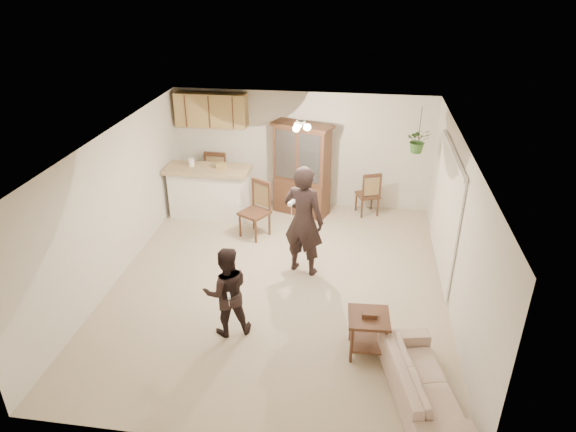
# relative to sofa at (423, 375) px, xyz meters

# --- Properties ---
(floor) EXTENTS (6.50, 6.50, 0.00)m
(floor) POSITION_rel_sofa_xyz_m (-2.15, 2.23, -0.37)
(floor) COLOR tan
(floor) RESTS_ON ground
(ceiling) EXTENTS (5.50, 6.50, 0.02)m
(ceiling) POSITION_rel_sofa_xyz_m (-2.15, 2.23, 2.13)
(ceiling) COLOR silver
(ceiling) RESTS_ON wall_back
(wall_back) EXTENTS (5.50, 0.02, 2.50)m
(wall_back) POSITION_rel_sofa_xyz_m (-2.15, 5.48, 0.88)
(wall_back) COLOR beige
(wall_back) RESTS_ON ground
(wall_front) EXTENTS (5.50, 0.02, 2.50)m
(wall_front) POSITION_rel_sofa_xyz_m (-2.15, -1.02, 0.88)
(wall_front) COLOR beige
(wall_front) RESTS_ON ground
(wall_left) EXTENTS (0.02, 6.50, 2.50)m
(wall_left) POSITION_rel_sofa_xyz_m (-4.90, 2.23, 0.88)
(wall_left) COLOR beige
(wall_left) RESTS_ON ground
(wall_right) EXTENTS (0.02, 6.50, 2.50)m
(wall_right) POSITION_rel_sofa_xyz_m (0.60, 2.23, 0.88)
(wall_right) COLOR beige
(wall_right) RESTS_ON ground
(breakfast_bar) EXTENTS (1.60, 0.55, 1.00)m
(breakfast_bar) POSITION_rel_sofa_xyz_m (-4.00, 4.58, 0.13)
(breakfast_bar) COLOR white
(breakfast_bar) RESTS_ON floor
(bar_top) EXTENTS (1.75, 0.70, 0.08)m
(bar_top) POSITION_rel_sofa_xyz_m (-4.00, 4.58, 0.68)
(bar_top) COLOR tan
(bar_top) RESTS_ON breakfast_bar
(upper_cabinets) EXTENTS (1.50, 0.34, 0.70)m
(upper_cabinets) POSITION_rel_sofa_xyz_m (-4.05, 5.30, 1.73)
(upper_cabinets) COLOR olive
(upper_cabinets) RESTS_ON wall_back
(vertical_blinds) EXTENTS (0.06, 2.30, 2.10)m
(vertical_blinds) POSITION_rel_sofa_xyz_m (0.56, 3.13, 0.73)
(vertical_blinds) COLOR silver
(vertical_blinds) RESTS_ON wall_right
(ceiling_fixture) EXTENTS (0.36, 0.36, 0.20)m
(ceiling_fixture) POSITION_rel_sofa_xyz_m (-1.95, 3.43, 2.03)
(ceiling_fixture) COLOR #FFEFBF
(ceiling_fixture) RESTS_ON ceiling
(hanging_plant) EXTENTS (0.43, 0.37, 0.48)m
(hanging_plant) POSITION_rel_sofa_xyz_m (0.15, 4.63, 1.48)
(hanging_plant) COLOR #275622
(hanging_plant) RESTS_ON ceiling
(plant_cord) EXTENTS (0.01, 0.01, 0.65)m
(plant_cord) POSITION_rel_sofa_xyz_m (0.15, 4.63, 1.81)
(plant_cord) COLOR #29251E
(plant_cord) RESTS_ON ceiling
(sofa) EXTENTS (1.13, 1.99, 0.73)m
(sofa) POSITION_rel_sofa_xyz_m (0.00, 0.00, 0.00)
(sofa) COLOR beige
(sofa) RESTS_ON floor
(adult) EXTENTS (0.76, 0.62, 1.80)m
(adult) POSITION_rel_sofa_xyz_m (-1.80, 2.70, 0.53)
(adult) COLOR black
(adult) RESTS_ON floor
(child) EXTENTS (0.80, 0.71, 1.35)m
(child) POSITION_rel_sofa_xyz_m (-2.68, 0.91, 0.31)
(child) COLOR black
(child) RESTS_ON floor
(china_hutch) EXTENTS (1.33, 0.87, 1.96)m
(china_hutch) POSITION_rel_sofa_xyz_m (-2.11, 5.01, 0.60)
(china_hutch) COLOR #361F13
(china_hutch) RESTS_ON floor
(side_table) EXTENTS (0.58, 0.58, 0.68)m
(side_table) POSITION_rel_sofa_xyz_m (-0.67, 0.74, -0.05)
(side_table) COLOR #361F13
(side_table) RESTS_ON floor
(chair_bar) EXTENTS (0.55, 0.55, 1.18)m
(chair_bar) POSITION_rel_sofa_xyz_m (-4.05, 5.03, -0.03)
(chair_bar) COLOR #361F13
(chair_bar) RESTS_ON floor
(chair_hutch_left) EXTENTS (0.67, 0.67, 1.12)m
(chair_hutch_left) POSITION_rel_sofa_xyz_m (-2.89, 3.83, -0.05)
(chair_hutch_left) COLOR #361F13
(chair_hutch_left) RESTS_ON floor
(chair_hutch_right) EXTENTS (0.56, 0.56, 0.98)m
(chair_hutch_right) POSITION_rel_sofa_xyz_m (-0.71, 5.15, -0.09)
(chair_hutch_right) COLOR #361F13
(chair_hutch_right) RESTS_ON floor
(controller_adult) EXTENTS (0.10, 0.18, 0.05)m
(controller_adult) POSITION_rel_sofa_xyz_m (-1.94, 2.27, 1.14)
(controller_adult) COLOR white
(controller_adult) RESTS_ON adult
(controller_child) EXTENTS (0.08, 0.13, 0.04)m
(controller_child) POSITION_rel_sofa_xyz_m (-2.57, 0.61, 0.49)
(controller_child) COLOR white
(controller_child) RESTS_ON child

